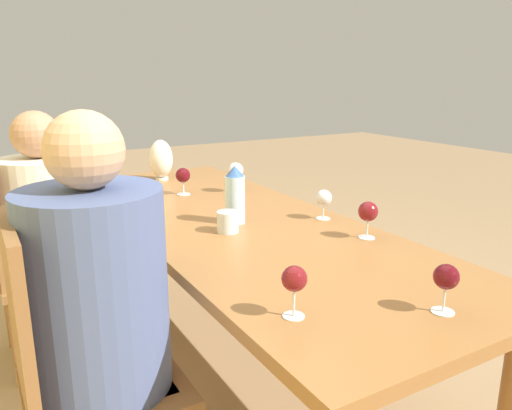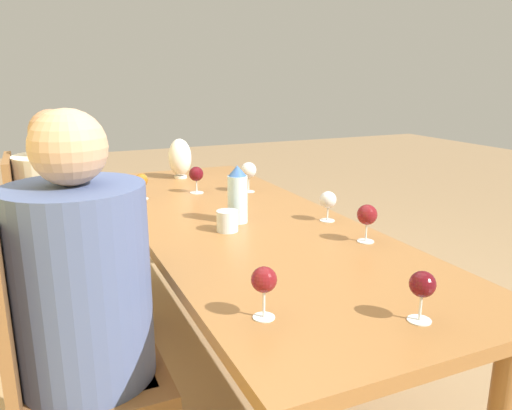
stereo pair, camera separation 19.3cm
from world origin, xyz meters
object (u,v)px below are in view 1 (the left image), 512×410
at_px(chair_near, 76,374).
at_px(person_far, 50,232).
at_px(wine_glass_6, 235,171).
at_px(person_near, 105,318).
at_px(wine_glass_1, 183,176).
at_px(chair_far, 31,260).
at_px(wine_glass_3, 324,199).
at_px(wine_glass_0, 446,278).
at_px(wine_glass_5, 368,212).
at_px(water_bottle, 235,195).
at_px(water_tumbler, 228,222).
at_px(vase, 161,159).
at_px(wine_glass_4, 294,280).
at_px(wine_glass_2, 128,183).

distance_m(chair_near, person_far, 1.03).
bearing_deg(wine_glass_6, person_near, 135.05).
distance_m(wine_glass_1, chair_far, 0.80).
bearing_deg(wine_glass_3, wine_glass_0, 163.00).
bearing_deg(wine_glass_5, wine_glass_6, 4.84).
height_order(water_bottle, water_tumbler, water_bottle).
relative_size(water_bottle, person_far, 0.20).
xyz_separation_m(water_bottle, vase, (0.96, -0.03, 0.00)).
relative_size(wine_glass_0, wine_glass_3, 1.04).
distance_m(vase, wine_glass_3, 1.14).
relative_size(person_near, person_far, 1.06).
height_order(water_tumbler, wine_glass_4, wine_glass_4).
bearing_deg(wine_glass_1, water_bottle, 179.72).
bearing_deg(chair_far, wine_glass_0, -152.53).
height_order(wine_glass_0, chair_near, chair_near).
distance_m(wine_glass_6, person_far, 0.93).
xyz_separation_m(person_near, person_far, (1.02, -0.00, -0.03)).
distance_m(wine_glass_1, person_far, 0.67).
bearing_deg(wine_glass_0, chair_far, 27.47).
distance_m(chair_near, chair_far, 1.02).
bearing_deg(wine_glass_3, water_bottle, 68.54).
bearing_deg(water_bottle, wine_glass_2, 26.69).
distance_m(vase, wine_glass_4, 1.78).
distance_m(wine_glass_5, chair_near, 1.11).
bearing_deg(water_bottle, wine_glass_0, -174.64).
relative_size(wine_glass_5, person_near, 0.11).
xyz_separation_m(vase, wine_glass_4, (-1.76, 0.29, -0.02)).
bearing_deg(chair_far, water_tumbler, -137.41).
bearing_deg(water_tumbler, wine_glass_0, -168.78).
height_order(water_bottle, wine_glass_0, water_bottle).
distance_m(water_tumbler, wine_glass_6, 0.67).
bearing_deg(person_far, wine_glass_3, -127.14).
bearing_deg(person_far, person_near, 179.98).
height_order(wine_glass_4, wine_glass_6, wine_glass_6).
distance_m(water_bottle, wine_glass_1, 0.57).
xyz_separation_m(vase, person_near, (-1.38, 0.67, -0.20)).
bearing_deg(wine_glass_0, wine_glass_4, 63.49).
distance_m(water_bottle, vase, 0.96).
bearing_deg(vase, person_near, 154.13).
relative_size(wine_glass_6, chair_near, 0.16).
height_order(wine_glass_0, wine_glass_1, wine_glass_1).
xyz_separation_m(wine_glass_5, chair_near, (0.01, 1.06, -0.32)).
distance_m(chair_near, person_near, 0.17).
bearing_deg(water_bottle, person_near, 123.02).
relative_size(wine_glass_3, wine_glass_5, 0.90).
height_order(chair_near, person_near, person_near).
relative_size(wine_glass_1, person_far, 0.12).
height_order(water_bottle, wine_glass_1, water_bottle).
height_order(water_tumbler, chair_far, chair_far).
xyz_separation_m(vase, wine_glass_5, (-1.38, -0.30, -0.02)).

